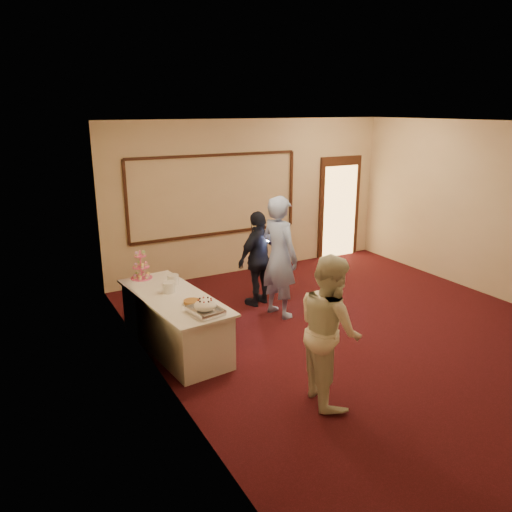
{
  "coord_description": "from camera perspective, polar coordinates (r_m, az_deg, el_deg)",
  "views": [
    {
      "loc": [
        -4.6,
        -5.16,
        3.2
      ],
      "look_at": [
        -1.33,
        0.87,
        1.15
      ],
      "focal_mm": 35.0,
      "sensor_mm": 36.0,
      "label": 1
    }
  ],
  "objects": [
    {
      "name": "doorway",
      "position": [
        11.15,
        9.49,
        5.43
      ],
      "size": [
        1.05,
        0.07,
        2.2
      ],
      "color": "black",
      "rests_on": "floor"
    },
    {
      "name": "room_walls",
      "position": [
        7.02,
        13.15,
        6.55
      ],
      "size": [
        6.04,
        7.04,
        3.02
      ],
      "color": "beige",
      "rests_on": "floor"
    },
    {
      "name": "plate_stack_b",
      "position": [
        7.23,
        -9.47,
        -2.66
      ],
      "size": [
        0.17,
        0.17,
        0.14
      ],
      "color": "white",
      "rests_on": "buffet_table"
    },
    {
      "name": "pavlova_tray",
      "position": [
        6.18,
        -5.83,
        -5.86
      ],
      "size": [
        0.4,
        0.5,
        0.18
      ],
      "color": "silver",
      "rests_on": "buffet_table"
    },
    {
      "name": "wall_molding",
      "position": [
        9.57,
        -4.66,
        6.94
      ],
      "size": [
        3.45,
        0.04,
        1.55
      ],
      "color": "black",
      "rests_on": "room_walls"
    },
    {
      "name": "floor",
      "position": [
        7.62,
        12.14,
        -8.61
      ],
      "size": [
        7.0,
        7.0,
        0.0
      ],
      "primitive_type": "plane",
      "color": "black",
      "rests_on": "ground"
    },
    {
      "name": "guest",
      "position": [
        8.26,
        0.34,
        -0.29
      ],
      "size": [
        1.01,
        0.68,
        1.6
      ],
      "primitive_type": "imported",
      "rotation": [
        0.0,
        0.0,
        3.49
      ],
      "color": "black",
      "rests_on": "floor"
    },
    {
      "name": "tart",
      "position": [
        6.49,
        -7.35,
        -5.27
      ],
      "size": [
        0.25,
        0.25,
        0.05
      ],
      "color": "white",
      "rests_on": "buffet_table"
    },
    {
      "name": "woman",
      "position": [
        5.62,
        8.41,
        -8.27
      ],
      "size": [
        0.82,
        0.95,
        1.71
      ],
      "primitive_type": "imported",
      "rotation": [
        0.0,
        0.0,
        1.34
      ],
      "color": "white",
      "rests_on": "floor"
    },
    {
      "name": "man",
      "position": [
        7.77,
        2.69,
        -0.11
      ],
      "size": [
        0.61,
        0.79,
        1.93
      ],
      "primitive_type": "imported",
      "rotation": [
        0.0,
        0.0,
        1.81
      ],
      "color": "#8CA7EC",
      "rests_on": "floor"
    },
    {
      "name": "plate_stack_a",
      "position": [
        6.92,
        -9.92,
        -3.54
      ],
      "size": [
        0.17,
        0.17,
        0.14
      ],
      "color": "white",
      "rests_on": "buffet_table"
    },
    {
      "name": "camera_flash",
      "position": [
        8.06,
        1.52,
        1.89
      ],
      "size": [
        0.07,
        0.05,
        0.05
      ],
      "primitive_type": "cube",
      "rotation": [
        0.0,
        0.0,
        -0.11
      ],
      "color": "white",
      "rests_on": "guest"
    },
    {
      "name": "buffet_table",
      "position": [
        6.96,
        -9.29,
        -7.43
      ],
      "size": [
        1.03,
        2.17,
        0.77
      ],
      "color": "silver",
      "rests_on": "floor"
    },
    {
      "name": "cupcake_stand",
      "position": [
        7.54,
        -13.01,
        -1.29
      ],
      "size": [
        0.32,
        0.32,
        0.47
      ],
      "color": "#ED5A97",
      "rests_on": "buffet_table"
    }
  ]
}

